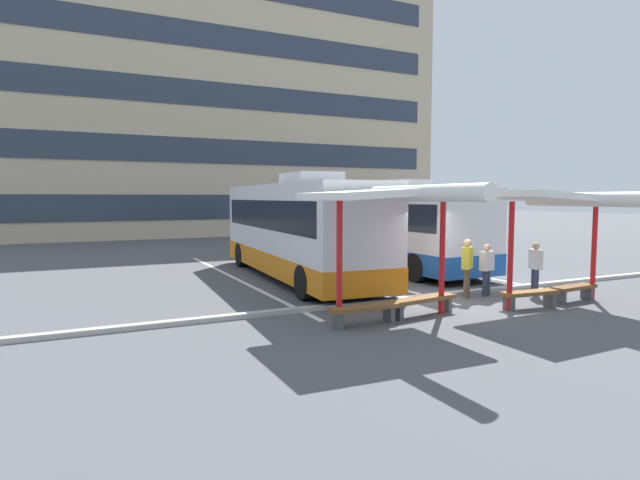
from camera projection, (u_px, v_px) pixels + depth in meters
ground_plane at (443, 301)px, 14.44m from camera, size 160.00×160.00×0.00m
terminal_building at (191, 112)px, 43.01m from camera, size 38.83×14.50×22.86m
coach_bus_0 at (297, 230)px, 18.30m from camera, size 3.18×10.92×3.71m
coach_bus_1 at (377, 227)px, 21.70m from camera, size 2.97×11.69×3.58m
lane_stripe_0 at (236, 279)px, 18.28m from camera, size 0.16×14.00×0.01m
lane_stripe_1 at (338, 272)px, 20.07m from camera, size 0.16×14.00×0.01m
lane_stripe_2 at (424, 265)px, 21.86m from camera, size 0.16×14.00×0.01m
waiting_shelter_0 at (401, 196)px, 11.75m from camera, size 3.89×4.34×3.20m
bench_0 at (364, 311)px, 11.65m from camera, size 1.68×0.47×0.45m
bench_1 at (422, 301)px, 12.63m from camera, size 1.99×0.69×0.45m
waiting_shelter_1 at (565, 201)px, 13.43m from camera, size 4.20×4.63×3.07m
bench_2 at (530, 295)px, 13.45m from camera, size 1.66×0.58×0.45m
bench_3 at (574, 290)px, 14.31m from camera, size 1.59×0.55×0.45m
platform_kerb at (433, 296)px, 14.82m from camera, size 44.00×0.24×0.12m
waiting_passenger_0 at (487, 267)px, 15.04m from camera, size 0.48×0.30×1.53m
waiting_passenger_1 at (467, 264)px, 14.80m from camera, size 0.53×0.46×1.70m
waiting_passenger_2 at (535, 265)px, 15.25m from camera, size 0.36×0.50×1.57m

